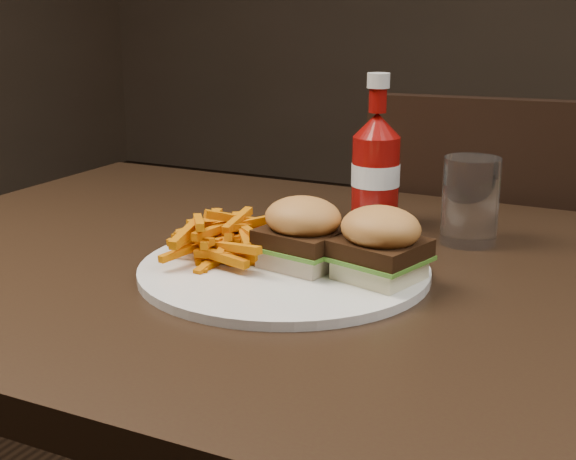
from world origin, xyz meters
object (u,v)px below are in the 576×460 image
at_px(ketchup_bottle, 375,184).
at_px(tumbler, 470,201).
at_px(dining_table, 317,282).
at_px(chair_far, 495,333).
at_px(plate, 284,270).

relative_size(ketchup_bottle, tumbler, 1.15).
distance_m(dining_table, tumbler, 0.23).
relative_size(chair_far, ketchup_bottle, 3.42).
bearing_deg(plate, dining_table, 63.24).
bearing_deg(dining_table, plate, -116.76).
xyz_separation_m(dining_table, tumbler, (0.13, 0.17, 0.08)).
xyz_separation_m(dining_table, plate, (-0.02, -0.04, 0.03)).
bearing_deg(ketchup_bottle, plate, -95.04).
height_order(dining_table, ketchup_bottle, ketchup_bottle).
bearing_deg(plate, tumbler, 54.05).
bearing_deg(ketchup_bottle, tumbler, -8.27).
distance_m(dining_table, chair_far, 0.72).
height_order(dining_table, plate, plate).
relative_size(dining_table, ketchup_bottle, 9.29).
distance_m(plate, ketchup_bottle, 0.24).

